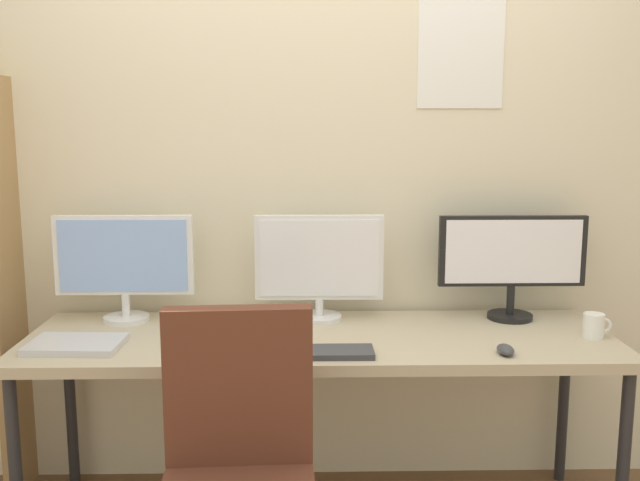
% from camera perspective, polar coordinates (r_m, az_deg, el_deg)
% --- Properties ---
extents(wall_back, '(4.58, 0.11, 2.60)m').
position_cam_1_polar(wall_back, '(3.01, -0.13, 5.12)').
color(wall_back, beige).
rests_on(wall_back, ground_plane).
extents(desk, '(2.18, 0.68, 0.74)m').
position_cam_1_polar(desk, '(2.72, 0.02, -8.55)').
color(desk, tan).
rests_on(desk, ground_plane).
extents(monitor_left, '(0.54, 0.18, 0.42)m').
position_cam_1_polar(monitor_left, '(2.94, -15.29, -1.65)').
color(monitor_left, silver).
rests_on(monitor_left, desk).
extents(monitor_center, '(0.51, 0.18, 0.42)m').
position_cam_1_polar(monitor_center, '(2.85, -0.07, -1.87)').
color(monitor_center, silver).
rests_on(monitor_center, desk).
extents(monitor_right, '(0.59, 0.18, 0.42)m').
position_cam_1_polar(monitor_right, '(2.96, 15.01, -1.38)').
color(monitor_right, black).
rests_on(monitor_right, desk).
extents(keyboard_main, '(0.36, 0.13, 0.02)m').
position_cam_1_polar(keyboard_main, '(2.48, 0.14, -8.86)').
color(keyboard_main, '#38383D').
rests_on(keyboard_main, desk).
extents(computer_mouse, '(0.06, 0.10, 0.03)m').
position_cam_1_polar(computer_mouse, '(2.57, 14.51, -8.39)').
color(computer_mouse, '#38383D').
rests_on(computer_mouse, desk).
extents(laptop_closed, '(0.33, 0.24, 0.02)m').
position_cam_1_polar(laptop_closed, '(2.70, -18.80, -7.81)').
color(laptop_closed, silver).
rests_on(laptop_closed, desk).
extents(coffee_mug, '(0.11, 0.08, 0.09)m').
position_cam_1_polar(coffee_mug, '(2.85, 20.93, -6.32)').
color(coffee_mug, white).
rests_on(coffee_mug, desk).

